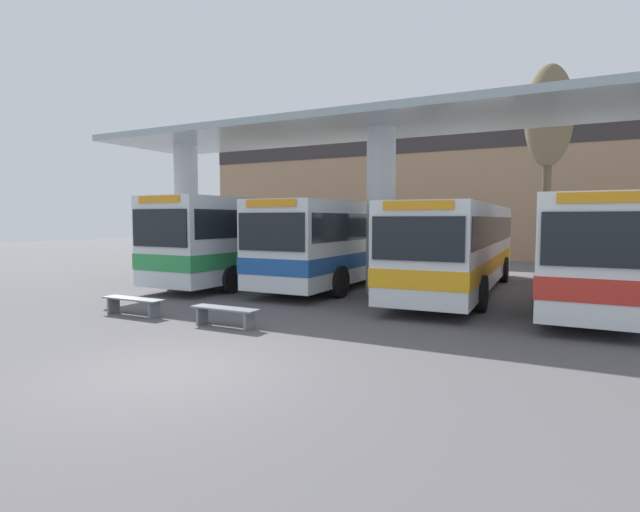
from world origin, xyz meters
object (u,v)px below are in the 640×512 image
object	(u,v)px
transit_bus_center_bay	(348,239)
transit_bus_far_right_bay	(595,246)
transit_bus_left_bay	(256,236)
transit_bus_right_bay	(460,243)
waiting_bench_near_pillar	(225,312)
poplar_tree_behind_left	(549,120)
waiting_bench_mid_platform	(133,302)

from	to	relation	value
transit_bus_center_bay	transit_bus_far_right_bay	size ratio (longest dim) A/B	1.00
transit_bus_left_bay	transit_bus_right_bay	distance (m)	8.19
transit_bus_left_bay	transit_bus_right_bay	world-z (taller)	transit_bus_left_bay
transit_bus_left_bay	transit_bus_far_right_bay	world-z (taller)	transit_bus_left_bay
transit_bus_left_bay	waiting_bench_near_pillar	distance (m)	9.00
transit_bus_far_right_bay	poplar_tree_behind_left	size ratio (longest dim) A/B	1.28
transit_bus_left_bay	transit_bus_right_bay	size ratio (longest dim) A/B	0.85
waiting_bench_mid_platform	poplar_tree_behind_left	distance (m)	17.44
transit_bus_center_bay	waiting_bench_near_pillar	size ratio (longest dim) A/B	6.43
transit_bus_center_bay	waiting_bench_near_pillar	xyz separation A→B (m)	(0.73, -8.72, -1.44)
waiting_bench_mid_platform	transit_bus_far_right_bay	bearing A→B (deg)	35.44
transit_bus_right_bay	waiting_bench_mid_platform	xyz separation A→B (m)	(-6.77, -8.56, -1.36)
transit_bus_right_bay	waiting_bench_near_pillar	world-z (taller)	transit_bus_right_bay
transit_bus_center_bay	transit_bus_far_right_bay	distance (m)	8.66
transit_bus_far_right_bay	poplar_tree_behind_left	distance (m)	7.60
transit_bus_left_bay	transit_bus_far_right_bay	xyz separation A→B (m)	(12.34, 0.14, -0.10)
transit_bus_left_bay	waiting_bench_mid_platform	bearing A→B (deg)	100.99
transit_bus_center_bay	poplar_tree_behind_left	bearing A→B (deg)	-146.28
transit_bus_center_bay	waiting_bench_mid_platform	world-z (taller)	transit_bus_center_bay
transit_bus_left_bay	poplar_tree_behind_left	size ratio (longest dim) A/B	1.19
transit_bus_far_right_bay	waiting_bench_near_pillar	xyz separation A→B (m)	(-7.89, -7.81, -1.41)
transit_bus_center_bay	poplar_tree_behind_left	world-z (taller)	poplar_tree_behind_left
transit_bus_far_right_bay	poplar_tree_behind_left	bearing A→B (deg)	-72.89
transit_bus_left_bay	waiting_bench_near_pillar	xyz separation A→B (m)	(4.46, -7.67, -1.51)
transit_bus_left_bay	poplar_tree_behind_left	bearing A→B (deg)	-150.89
waiting_bench_near_pillar	waiting_bench_mid_platform	xyz separation A→B (m)	(-3.09, -0.00, 0.00)
poplar_tree_behind_left	transit_bus_center_bay	bearing A→B (deg)	-145.93
transit_bus_center_bay	waiting_bench_mid_platform	distance (m)	9.15
waiting_bench_near_pillar	poplar_tree_behind_left	world-z (taller)	poplar_tree_behind_left
transit_bus_far_right_bay	transit_bus_center_bay	bearing A→B (deg)	-6.11
transit_bus_center_bay	transit_bus_right_bay	xyz separation A→B (m)	(4.41, -0.15, -0.08)
poplar_tree_behind_left	waiting_bench_mid_platform	bearing A→B (deg)	-124.66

